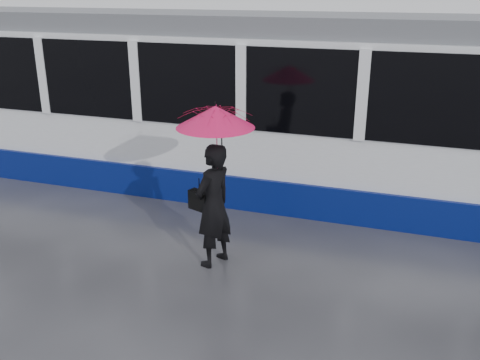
% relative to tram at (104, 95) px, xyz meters
% --- Properties ---
extents(ground, '(90.00, 90.00, 0.00)m').
position_rel_tram_xyz_m(ground, '(2.80, -2.50, -1.64)').
color(ground, '#2C2C31').
rests_on(ground, ground).
extents(rails, '(34.00, 1.51, 0.02)m').
position_rel_tram_xyz_m(rails, '(2.80, -0.00, -1.63)').
color(rails, '#3F3D38').
rests_on(rails, ground).
extents(tram, '(26.00, 2.56, 3.35)m').
position_rel_tram_xyz_m(tram, '(0.00, 0.00, 0.00)').
color(tram, white).
rests_on(tram, ground).
extents(woman, '(0.63, 0.77, 1.81)m').
position_rel_tram_xyz_m(woman, '(3.77, -3.23, -0.73)').
color(woman, black).
rests_on(woman, ground).
extents(umbrella, '(1.36, 1.36, 1.22)m').
position_rel_tram_xyz_m(umbrella, '(3.82, -3.23, 0.35)').
color(umbrella, '#F81494').
rests_on(umbrella, ground).
extents(handbag, '(0.35, 0.24, 0.46)m').
position_rel_tram_xyz_m(handbag, '(3.55, -3.21, -0.69)').
color(handbag, black).
rests_on(handbag, ground).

